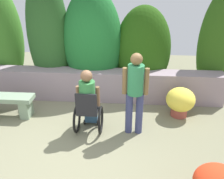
# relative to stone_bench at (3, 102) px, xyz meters

# --- Properties ---
(ground_plane) EXTENTS (12.24, 12.24, 0.00)m
(ground_plane) POSITION_rel_stone_bench_xyz_m (1.83, -1.04, -0.33)
(ground_plane) COLOR gray
(stone_retaining_wall) EXTENTS (6.50, 0.48, 0.77)m
(stone_retaining_wall) POSITION_rel_stone_bench_xyz_m (1.83, 0.99, 0.06)
(stone_retaining_wall) COLOR gray
(stone_retaining_wall) RESTS_ON ground
(hedge_backdrop) EXTENTS (7.00, 1.22, 3.03)m
(hedge_backdrop) POSITION_rel_stone_bench_xyz_m (1.79, 1.54, 1.03)
(hedge_backdrop) COLOR #3B7726
(hedge_backdrop) RESTS_ON ground
(stone_bench) EXTENTS (1.39, 0.37, 0.50)m
(stone_bench) POSITION_rel_stone_bench_xyz_m (0.00, 0.00, 0.00)
(stone_bench) COLOR gray
(stone_bench) RESTS_ON ground
(person_in_wheelchair) EXTENTS (0.53, 0.66, 1.33)m
(person_in_wheelchair) POSITION_rel_stone_bench_xyz_m (2.01, -0.44, 0.30)
(person_in_wheelchair) COLOR black
(person_in_wheelchair) RESTS_ON ground
(person_standing_companion) EXTENTS (0.49, 0.30, 1.65)m
(person_standing_companion) POSITION_rel_stone_bench_xyz_m (2.91, -0.42, 0.62)
(person_standing_companion) COLOR #3A3F6A
(person_standing_companion) RESTS_ON ground
(flower_pot_purple_near) EXTENTS (0.63, 0.63, 0.67)m
(flower_pot_purple_near) POSITION_rel_stone_bench_xyz_m (3.93, 0.30, 0.04)
(flower_pot_purple_near) COLOR #A4483C
(flower_pot_purple_near) RESTS_ON ground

